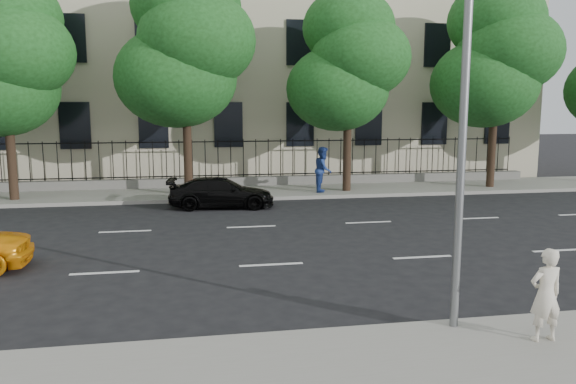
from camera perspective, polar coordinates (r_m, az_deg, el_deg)
name	(u,v)px	position (r m, az deg, el deg)	size (l,w,h in m)	color
ground	(289,298)	(11.78, 0.08, -10.74)	(120.00, 120.00, 0.00)	black
far_sidewalk	(234,192)	(25.30, -5.50, -0.04)	(60.00, 4.00, 0.15)	gray
lane_markings	(260,243)	(16.28, -2.87, -5.20)	(49.60, 4.62, 0.01)	silver
masonry_building	(219,17)	(34.31, -6.99, 17.24)	(34.60, 12.11, 18.50)	beige
iron_fence	(231,175)	(26.90, -5.81, 1.72)	(30.00, 0.50, 2.20)	slate
street_light	(452,33)	(10.25, 16.35, 15.23)	(0.25, 3.32, 8.05)	slate
tree_b	(6,57)	(25.35, -26.71, 12.18)	(5.53, 5.12, 8.97)	#382619
tree_c	(186,45)	(24.41, -10.35, 14.46)	(5.89, 5.50, 9.80)	#382619
tree_d	(348,62)	(25.35, 6.15, 13.04)	(5.34, 4.94, 8.84)	#382619
tree_e	(496,56)	(28.12, 20.36, 12.86)	(5.71, 5.31, 9.46)	#382619
black_sedan	(221,193)	(21.90, -6.79, -0.07)	(1.65, 4.07, 1.18)	black
woman_near	(546,295)	(10.07, 24.71, -9.46)	(0.56, 0.37, 1.54)	silver
pedestrian_far	(323,169)	(24.78, 3.60, 2.31)	(0.97, 0.76, 2.00)	navy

